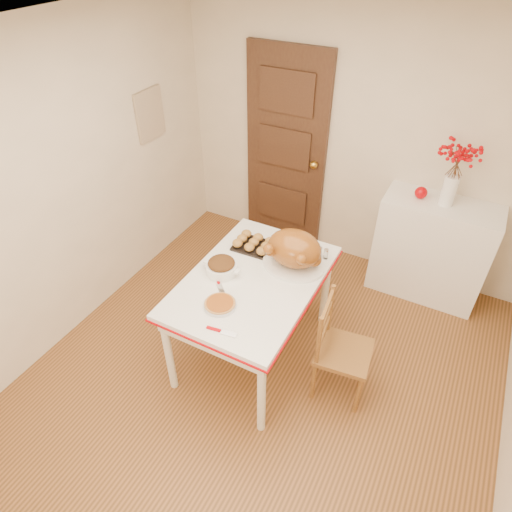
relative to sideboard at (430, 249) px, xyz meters
The scene contains 19 objects.
floor 2.05m from the sideboard, 116.56° to the right, with size 3.50×4.00×0.00m, color #563618.
ceiling 2.83m from the sideboard, 116.56° to the right, with size 3.50×4.00×0.00m, color white.
wall_back 1.19m from the sideboard, 166.12° to the left, with size 3.50×0.00×2.50m, color beige.
wall_left 3.27m from the sideboard, 146.01° to the right, with size 0.00×4.00×2.50m, color beige.
door_back 1.69m from the sideboard, behind, with size 0.85×0.06×2.06m, color #351E15.
photo_board 2.87m from the sideboard, 167.52° to the right, with size 0.03×0.35×0.45m, color #D3BD8B.
sideboard is the anchor object (origin of this frame).
kitchen_table 1.82m from the sideboard, 126.74° to the right, with size 0.94×1.37×0.82m, color white, non-canonical shape.
chair_oak 1.50m from the sideboard, 102.43° to the right, with size 0.39×0.39×0.88m, color #9D6724, non-canonical shape.
berry_vase 0.77m from the sideboard, ahead, with size 0.28×0.28×0.55m, color white, non-canonical shape.
apple 0.59m from the sideboard, behind, with size 0.11×0.11×0.11m, color #AD0106.
turkey_platter 1.55m from the sideboard, 126.74° to the right, with size 0.49×0.39×0.31m, color #A25B18, non-canonical shape.
pumpkin_pie 2.18m from the sideboard, 122.35° to the right, with size 0.22×0.22×0.05m, color #884111.
stuffing_dish 2.04m from the sideboard, 131.53° to the right, with size 0.30×0.24×0.12m, color #432612, non-canonical shape.
rolls_tray 1.72m from the sideboard, 138.59° to the right, with size 0.31×0.25×0.08m, color #A96E2F, non-canonical shape.
pie_server 2.28m from the sideboard, 116.84° to the right, with size 0.21×0.06×0.01m, color silver, non-canonical shape.
carving_knife 2.10m from the sideboard, 127.23° to the right, with size 0.24×0.06×0.01m, color silver, non-canonical shape.
drinking_glass 1.45m from the sideboard, 137.59° to the right, with size 0.06×0.06×0.11m, color white.
shaker_pair 1.27m from the sideboard, 126.59° to the right, with size 0.09×0.03×0.09m, color white, non-canonical shape.
Camera 1 is at (0.99, -1.86, 3.01)m, focal length 31.21 mm.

